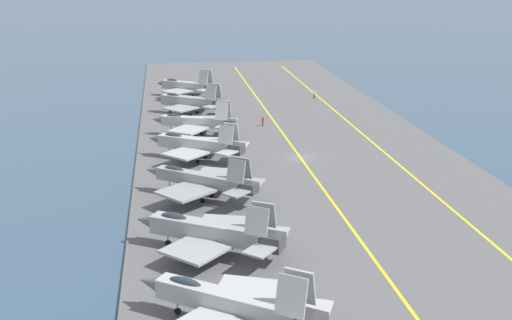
{
  "coord_description": "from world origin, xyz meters",
  "views": [
    {
      "loc": [
        -92.6,
        20.33,
        29.18
      ],
      "look_at": [
        -8.24,
        8.12,
        2.9
      ],
      "focal_mm": 45.0,
      "sensor_mm": 36.0,
      "label": 1
    }
  ],
  "objects_px": {
    "parked_jet_third": "(202,180)",
    "parked_jet_seventh": "(186,86)",
    "parked_jet_nearest": "(230,303)",
    "parked_jet_fourth": "(196,144)",
    "crew_white_vest": "(314,94)",
    "parked_jet_sixth": "(190,102)",
    "crew_red_vest": "(263,121)",
    "parked_jet_fifth": "(195,122)",
    "parked_jet_second": "(209,231)"
  },
  "relations": [
    {
      "from": "parked_jet_third",
      "to": "crew_red_vest",
      "type": "bearing_deg",
      "value": -20.15
    },
    {
      "from": "parked_jet_sixth",
      "to": "parked_jet_fifth",
      "type": "bearing_deg",
      "value": -179.32
    },
    {
      "from": "parked_jet_third",
      "to": "parked_jet_sixth",
      "type": "relative_size",
      "value": 1.02
    },
    {
      "from": "parked_jet_sixth",
      "to": "parked_jet_seventh",
      "type": "relative_size",
      "value": 1.03
    },
    {
      "from": "parked_jet_seventh",
      "to": "parked_jet_sixth",
      "type": "bearing_deg",
      "value": 179.97
    },
    {
      "from": "parked_jet_seventh",
      "to": "crew_red_vest",
      "type": "relative_size",
      "value": 8.09
    },
    {
      "from": "parked_jet_sixth",
      "to": "parked_jet_nearest",
      "type": "bearing_deg",
      "value": 179.82
    },
    {
      "from": "parked_jet_second",
      "to": "parked_jet_third",
      "type": "bearing_deg",
      "value": -0.98
    },
    {
      "from": "parked_jet_second",
      "to": "parked_jet_fifth",
      "type": "relative_size",
      "value": 1.08
    },
    {
      "from": "parked_jet_fourth",
      "to": "crew_white_vest",
      "type": "height_order",
      "value": "parked_jet_fourth"
    },
    {
      "from": "parked_jet_fifth",
      "to": "crew_white_vest",
      "type": "relative_size",
      "value": 8.47
    },
    {
      "from": "parked_jet_fifth",
      "to": "parked_jet_seventh",
      "type": "relative_size",
      "value": 1.03
    },
    {
      "from": "parked_jet_nearest",
      "to": "crew_white_vest",
      "type": "bearing_deg",
      "value": -17.34
    },
    {
      "from": "parked_jet_seventh",
      "to": "parked_jet_fourth",
      "type": "bearing_deg",
      "value": 179.52
    },
    {
      "from": "parked_jet_third",
      "to": "parked_jet_seventh",
      "type": "height_order",
      "value": "parked_jet_seventh"
    },
    {
      "from": "parked_jet_fifth",
      "to": "parked_jet_sixth",
      "type": "height_order",
      "value": "parked_jet_sixth"
    },
    {
      "from": "parked_jet_fifth",
      "to": "parked_jet_nearest",
      "type": "bearing_deg",
      "value": 179.58
    },
    {
      "from": "parked_jet_sixth",
      "to": "parked_jet_fourth",
      "type": "bearing_deg",
      "value": 179.27
    },
    {
      "from": "crew_white_vest",
      "to": "parked_jet_sixth",
      "type": "bearing_deg",
      "value": 113.78
    },
    {
      "from": "parked_jet_seventh",
      "to": "crew_red_vest",
      "type": "bearing_deg",
      "value": -155.31
    },
    {
      "from": "parked_jet_third",
      "to": "parked_jet_fourth",
      "type": "relative_size",
      "value": 0.99
    },
    {
      "from": "parked_jet_fourth",
      "to": "parked_jet_nearest",
      "type": "bearing_deg",
      "value": -179.83
    },
    {
      "from": "parked_jet_nearest",
      "to": "parked_jet_sixth",
      "type": "xyz_separation_m",
      "value": [
        78.18,
        -0.25,
        0.26
      ]
    },
    {
      "from": "parked_jet_sixth",
      "to": "crew_red_vest",
      "type": "bearing_deg",
      "value": -130.36
    },
    {
      "from": "parked_jet_third",
      "to": "parked_jet_fourth",
      "type": "bearing_deg",
      "value": -0.81
    },
    {
      "from": "parked_jet_fourth",
      "to": "crew_white_vest",
      "type": "relative_size",
      "value": 8.75
    },
    {
      "from": "parked_jet_fourth",
      "to": "parked_jet_sixth",
      "type": "relative_size",
      "value": 1.03
    },
    {
      "from": "parked_jet_second",
      "to": "parked_jet_sixth",
      "type": "height_order",
      "value": "parked_jet_sixth"
    },
    {
      "from": "crew_white_vest",
      "to": "parked_jet_nearest",
      "type": "bearing_deg",
      "value": 162.66
    },
    {
      "from": "parked_jet_fourth",
      "to": "parked_jet_seventh",
      "type": "xyz_separation_m",
      "value": [
        47.85,
        -0.4,
        0.03
      ]
    },
    {
      "from": "crew_red_vest",
      "to": "parked_jet_fourth",
      "type": "bearing_deg",
      "value": 146.38
    },
    {
      "from": "parked_jet_seventh",
      "to": "crew_red_vest",
      "type": "xyz_separation_m",
      "value": [
        -27.93,
        -12.84,
        -1.65
      ]
    },
    {
      "from": "parked_jet_second",
      "to": "crew_red_vest",
      "type": "relative_size",
      "value": 8.98
    },
    {
      "from": "parked_jet_nearest",
      "to": "parked_jet_second",
      "type": "bearing_deg",
      "value": 2.54
    },
    {
      "from": "parked_jet_fourth",
      "to": "crew_white_vest",
      "type": "xyz_separation_m",
      "value": [
        43.19,
        -28.41,
        -1.63
      ]
    },
    {
      "from": "parked_jet_third",
      "to": "parked_jet_nearest",
      "type": "bearing_deg",
      "value": -179.29
    },
    {
      "from": "parked_jet_second",
      "to": "parked_jet_fifth",
      "type": "distance_m",
      "value": 46.92
    },
    {
      "from": "parked_jet_second",
      "to": "parked_jet_fourth",
      "type": "xyz_separation_m",
      "value": [
        32.7,
        -0.51,
        0.18
      ]
    },
    {
      "from": "parked_jet_fourth",
      "to": "crew_red_vest",
      "type": "relative_size",
      "value": 8.61
    },
    {
      "from": "parked_jet_second",
      "to": "crew_white_vest",
      "type": "distance_m",
      "value": 81.22
    },
    {
      "from": "parked_jet_nearest",
      "to": "parked_jet_seventh",
      "type": "height_order",
      "value": "parked_jet_seventh"
    },
    {
      "from": "parked_jet_third",
      "to": "parked_jet_fifth",
      "type": "xyz_separation_m",
      "value": [
        31.03,
        -0.83,
        -0.02
      ]
    },
    {
      "from": "parked_jet_sixth",
      "to": "crew_red_vest",
      "type": "xyz_separation_m",
      "value": [
        -10.92,
        -12.85,
        -1.68
      ]
    },
    {
      "from": "parked_jet_nearest",
      "to": "crew_red_vest",
      "type": "relative_size",
      "value": 8.92
    },
    {
      "from": "parked_jet_seventh",
      "to": "parked_jet_nearest",
      "type": "bearing_deg",
      "value": 179.84
    },
    {
      "from": "parked_jet_nearest",
      "to": "parked_jet_fourth",
      "type": "distance_m",
      "value": 47.34
    },
    {
      "from": "parked_jet_fifth",
      "to": "crew_white_vest",
      "type": "bearing_deg",
      "value": -43.83
    },
    {
      "from": "parked_jet_third",
      "to": "parked_jet_fourth",
      "type": "height_order",
      "value": "parked_jet_fourth"
    },
    {
      "from": "parked_jet_second",
      "to": "parked_jet_fifth",
      "type": "xyz_separation_m",
      "value": [
        46.9,
        -1.1,
        0.17
      ]
    },
    {
      "from": "parked_jet_third",
      "to": "parked_jet_fourth",
      "type": "distance_m",
      "value": 16.83
    }
  ]
}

